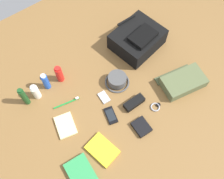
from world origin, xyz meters
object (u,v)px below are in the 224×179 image
backpack (138,39)px  paperback_novel (81,173)px  wallet (142,127)px  toothpaste_tube (36,92)px  deodorant_spray (46,81)px  cell_phone (111,115)px  media_player (104,97)px  shampoo_bottle (24,97)px  wristwatch (156,107)px  notepad (66,125)px  toothbrush (68,102)px  sunscreen_spray (59,74)px  travel_guidebook (102,150)px  sunglasses_case (134,103)px  bucket_hat (117,80)px  toiletry_pouch (183,82)px

backpack → paperback_novel: size_ratio=2.00×
paperback_novel → wallet: 0.45m
toothpaste_tube → deodorant_spray: 0.09m
cell_phone → media_player: size_ratio=1.44×
shampoo_bottle → wristwatch: 0.83m
backpack → deodorant_spray: bearing=172.7°
toothpaste_tube → notepad: size_ratio=0.83×
wristwatch → toothbrush: bearing=140.3°
backpack → sunscreen_spray: size_ratio=2.62×
travel_guidebook → wallet: size_ratio=1.83×
media_player → wristwatch: 0.34m
deodorant_spray → cell_phone: (0.21, -0.42, -0.06)m
toothpaste_tube → wallet: size_ratio=1.14×
toothbrush → sunglasses_case: (0.34, -0.26, 0.01)m
shampoo_bottle → paperback_novel: bearing=-86.8°
media_player → sunglasses_case: bearing=-50.2°
deodorant_spray → backpack: bearing=-7.3°
sunscreen_spray → media_player: 0.33m
sunscreen_spray → notepad: 0.34m
toothbrush → cell_phone: bearing=-54.7°
sunscreen_spray → travel_guidebook: sunscreen_spray is taller
bucket_hat → shampoo_bottle: bearing=157.4°
paperback_novel → media_player: bearing=38.8°
paperback_novel → media_player: paperback_novel is taller
toothbrush → notepad: size_ratio=1.17×
media_player → shampoo_bottle: bearing=147.3°
shampoo_bottle → deodorant_spray: (0.16, 0.02, -0.01)m
bucket_hat → shampoo_bottle: size_ratio=0.96×
toiletry_pouch → sunscreen_spray: 0.82m
toiletry_pouch → wristwatch: size_ratio=4.31×
backpack → toothbrush: (-0.65, -0.09, -0.06)m
toiletry_pouch → wristwatch: bearing=-174.7°
media_player → sunglasses_case: 0.20m
sunglasses_case → shampoo_bottle: bearing=142.6°
sunscreen_spray → notepad: bearing=-116.5°
shampoo_bottle → media_player: bearing=-32.7°
toiletry_pouch → shampoo_bottle: shampoo_bottle is taller
travel_guidebook → sunglasses_case: (0.34, 0.12, 0.01)m
travel_guidebook → paperback_novel: bearing=-169.2°
backpack → wristwatch: 0.51m
media_player → notepad: size_ratio=0.58×
toothpaste_tube → notepad: bearing=-82.7°
media_player → wallet: 0.31m
toothpaste_tube → wristwatch: size_ratio=1.76×
bucket_hat → toothpaste_tube: toothpaste_tube is taller
cell_phone → media_player: cell_phone is taller
sunscreen_spray → paperback_novel: 0.64m
backpack → toiletry_pouch: (0.04, -0.43, -0.04)m
media_player → sunglasses_case: sunglasses_case is taller
cell_phone → wallet: wallet is taller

